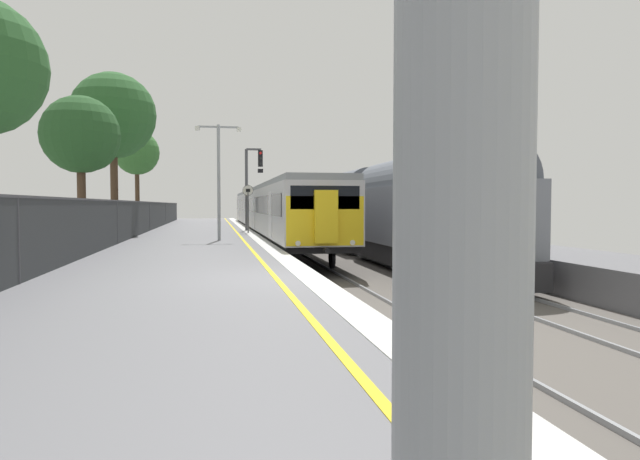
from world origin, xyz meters
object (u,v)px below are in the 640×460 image
(platform_lamp_mid, at_px, (219,172))
(background_tree_back, at_px, (114,119))
(speed_limit_sign, at_px, (248,202))
(signal_gantry, at_px, (251,179))
(background_tree_left, at_px, (138,154))
(freight_train_adjacent_track, at_px, (343,208))
(commuter_train_at_platform, at_px, (269,209))
(background_tree_centre, at_px, (83,138))

(platform_lamp_mid, bearing_deg, background_tree_back, 130.08)
(speed_limit_sign, bearing_deg, signal_gantry, 83.18)
(signal_gantry, distance_m, speed_limit_sign, 3.44)
(signal_gantry, height_order, speed_limit_sign, signal_gantry)
(platform_lamp_mid, xyz_separation_m, background_tree_left, (-5.36, 15.82, 2.05))
(freight_train_adjacent_track, xyz_separation_m, speed_limit_sign, (-5.85, -1.86, 0.31))
(commuter_train_at_platform, distance_m, background_tree_centre, 15.42)
(background_tree_back, bearing_deg, background_tree_centre, -95.55)
(signal_gantry, relative_size, speed_limit_sign, 1.88)
(freight_train_adjacent_track, bearing_deg, signal_gantry, 167.17)
(signal_gantry, bearing_deg, background_tree_back, -157.35)
(commuter_train_at_platform, height_order, platform_lamp_mid, platform_lamp_mid)
(commuter_train_at_platform, relative_size, signal_gantry, 7.90)
(commuter_train_at_platform, distance_m, platform_lamp_mid, 13.65)
(background_tree_centre, height_order, background_tree_back, background_tree_back)
(speed_limit_sign, xyz_separation_m, background_tree_back, (-7.04, 0.01, 4.44))
(background_tree_centre, xyz_separation_m, background_tree_back, (0.50, 5.12, 1.60))
(signal_gantry, distance_m, background_tree_left, 9.92)
(freight_train_adjacent_track, relative_size, speed_limit_sign, 15.00)
(freight_train_adjacent_track, relative_size, background_tree_left, 5.93)
(commuter_train_at_platform, bearing_deg, background_tree_centre, -128.51)
(commuter_train_at_platform, height_order, background_tree_left, background_tree_left)
(freight_train_adjacent_track, height_order, speed_limit_sign, freight_train_adjacent_track)
(commuter_train_at_platform, xyz_separation_m, freight_train_adjacent_track, (4.00, -4.83, 0.13))
(speed_limit_sign, bearing_deg, freight_train_adjacent_track, 17.64)
(freight_train_adjacent_track, xyz_separation_m, platform_lamp_mid, (-7.51, -8.24, 1.64))
(signal_gantry, height_order, background_tree_centre, background_tree_centre)
(speed_limit_sign, height_order, background_tree_left, background_tree_left)
(commuter_train_at_platform, bearing_deg, platform_lamp_mid, -105.00)
(background_tree_left, height_order, background_tree_centre, background_tree_left)
(speed_limit_sign, distance_m, background_tree_centre, 9.53)
(commuter_train_at_platform, bearing_deg, freight_train_adjacent_track, -50.33)
(commuter_train_at_platform, distance_m, freight_train_adjacent_track, 6.27)
(platform_lamp_mid, bearing_deg, commuter_train_at_platform, 75.00)
(signal_gantry, xyz_separation_m, background_tree_back, (-7.41, -3.09, 3.01))
(signal_gantry, distance_m, platform_lamp_mid, 9.71)
(speed_limit_sign, bearing_deg, platform_lamp_mid, -104.55)
(background_tree_centre, bearing_deg, background_tree_left, 87.95)
(platform_lamp_mid, bearing_deg, freight_train_adjacent_track, 47.68)
(signal_gantry, bearing_deg, platform_lamp_mid, -102.07)
(speed_limit_sign, bearing_deg, background_tree_left, 126.63)
(signal_gantry, distance_m, background_tree_back, 8.58)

